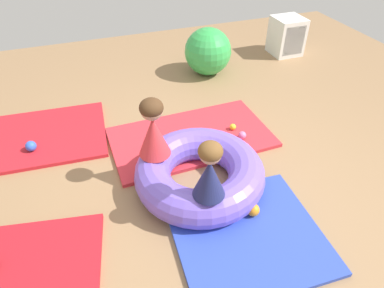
# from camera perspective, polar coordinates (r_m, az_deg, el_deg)

# --- Properties ---
(ground_plane) EXTENTS (8.00, 8.00, 0.00)m
(ground_plane) POSITION_cam_1_polar(r_m,az_deg,el_deg) (3.14, 3.91, -7.29)
(ground_plane) COLOR #93704C
(gym_mat_front) EXTENTS (1.71, 0.98, 0.04)m
(gym_mat_front) POSITION_cam_1_polar(r_m,az_deg,el_deg) (3.67, -0.15, 1.14)
(gym_mat_front) COLOR red
(gym_mat_front) RESTS_ON ground
(gym_mat_far_right) EXTENTS (1.36, 1.22, 0.04)m
(gym_mat_far_right) POSITION_cam_1_polar(r_m,az_deg,el_deg) (2.85, -27.88, -19.92)
(gym_mat_far_right) COLOR #B21923
(gym_mat_far_right) RESTS_ON ground
(gym_mat_near_right) EXTENTS (1.19, 1.12, 0.04)m
(gym_mat_near_right) POSITION_cam_1_polar(r_m,az_deg,el_deg) (2.81, 9.33, -14.87)
(gym_mat_near_right) COLOR #2D47B7
(gym_mat_near_right) RESTS_ON ground
(gym_mat_near_left) EXTENTS (1.62, 1.15, 0.04)m
(gym_mat_near_left) POSITION_cam_1_polar(r_m,az_deg,el_deg) (4.05, -25.31, 0.91)
(gym_mat_near_left) COLOR red
(gym_mat_near_left) RESTS_ON ground
(inflatable_cushion) EXTENTS (1.17, 1.17, 0.32)m
(inflatable_cushion) POSITION_cam_1_polar(r_m,az_deg,el_deg) (3.04, 1.28, -4.91)
(inflatable_cushion) COLOR #7056D1
(inflatable_cushion) RESTS_ON ground
(child_in_red) EXTENTS (0.39, 0.39, 0.55)m
(child_in_red) POSITION_cam_1_polar(r_m,az_deg,el_deg) (2.85, -6.56, 2.63)
(child_in_red) COLOR red
(child_in_red) RESTS_ON inflatable_cushion
(child_in_navy) EXTENTS (0.32, 0.32, 0.50)m
(child_in_navy) POSITION_cam_1_polar(r_m,az_deg,el_deg) (2.47, 2.98, -4.50)
(child_in_navy) COLOR navy
(child_in_navy) RESTS_ON inflatable_cushion
(play_ball_yellow) EXTENTS (0.07, 0.07, 0.07)m
(play_ball_yellow) POSITION_cam_1_polar(r_m,az_deg,el_deg) (3.76, 6.88, 2.88)
(play_ball_yellow) COLOR yellow
(play_ball_yellow) RESTS_ON gym_mat_front
(play_ball_pink) EXTENTS (0.09, 0.09, 0.09)m
(play_ball_pink) POSITION_cam_1_polar(r_m,az_deg,el_deg) (3.64, 8.43, 1.47)
(play_ball_pink) COLOR pink
(play_ball_pink) RESTS_ON gym_mat_front
(play_ball_orange) EXTENTS (0.11, 0.11, 0.11)m
(play_ball_orange) POSITION_cam_1_polar(r_m,az_deg,el_deg) (2.88, 10.24, -10.83)
(play_ball_orange) COLOR orange
(play_ball_orange) RESTS_ON gym_mat_near_right
(play_ball_red) EXTENTS (0.10, 0.10, 0.10)m
(play_ball_red) POSITION_cam_1_polar(r_m,az_deg,el_deg) (3.47, -1.28, 0.07)
(play_ball_red) COLOR red
(play_ball_red) RESTS_ON gym_mat_front
(play_ball_blue) EXTENTS (0.11, 0.11, 0.11)m
(play_ball_blue) POSITION_cam_1_polar(r_m,az_deg,el_deg) (3.80, -25.46, -0.31)
(play_ball_blue) COLOR blue
(play_ball_blue) RESTS_ON gym_mat_near_left
(exercise_ball_large) EXTENTS (0.65, 0.65, 0.65)m
(exercise_ball_large) POSITION_cam_1_polar(r_m,az_deg,el_deg) (4.88, 2.69, 15.28)
(exercise_ball_large) COLOR green
(exercise_ball_large) RESTS_ON ground
(storage_cube) EXTENTS (0.44, 0.44, 0.56)m
(storage_cube) POSITION_cam_1_polar(r_m,az_deg,el_deg) (5.71, 15.74, 17.01)
(storage_cube) COLOR white
(storage_cube) RESTS_ON ground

